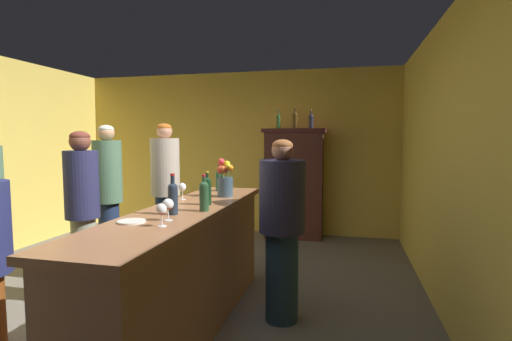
{
  "coord_description": "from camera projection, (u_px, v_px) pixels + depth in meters",
  "views": [
    {
      "loc": [
        1.85,
        -2.89,
        1.57
      ],
      "look_at": [
        1.06,
        0.4,
        1.28
      ],
      "focal_mm": 26.54,
      "sensor_mm": 36.0,
      "label": 1
    }
  ],
  "objects": [
    {
      "name": "floor",
      "position": [
        130.0,
        315.0,
        3.36
      ],
      "size": [
        8.47,
        8.47,
        0.0
      ],
      "primitive_type": "plane",
      "color": "#64605A",
      "rests_on": "ground"
    },
    {
      "name": "wall_back",
      "position": [
        236.0,
        152.0,
        6.46
      ],
      "size": [
        5.46,
        0.12,
        2.67
      ],
      "primitive_type": "cube",
      "color": "gold",
      "rests_on": "ground"
    },
    {
      "name": "wall_right",
      "position": [
        477.0,
        172.0,
        2.61
      ],
      "size": [
        0.12,
        6.63,
        2.67
      ],
      "primitive_type": "cube",
      "color": "gold",
      "rests_on": "ground"
    },
    {
      "name": "bar_counter",
      "position": [
        185.0,
        270.0,
        3.04
      ],
      "size": [
        0.6,
        2.66,
        1.01
      ],
      "color": "#93664D",
      "rests_on": "ground"
    },
    {
      "name": "display_cabinet",
      "position": [
        294.0,
        181.0,
        5.96
      ],
      "size": [
        0.97,
        0.43,
        1.72
      ],
      "color": "#44211D",
      "rests_on": "ground"
    },
    {
      "name": "wine_bottle_malbec",
      "position": [
        204.0,
        195.0,
        2.89
      ],
      "size": [
        0.07,
        0.07,
        0.28
      ],
      "color": "#274B2D",
      "rests_on": "bar_counter"
    },
    {
      "name": "wine_bottle_chardonnay",
      "position": [
        207.0,
        190.0,
        3.17
      ],
      "size": [
        0.07,
        0.07,
        0.29
      ],
      "color": "#14321A",
      "rests_on": "bar_counter"
    },
    {
      "name": "wine_bottle_merlot",
      "position": [
        219.0,
        179.0,
        4.02
      ],
      "size": [
        0.07,
        0.07,
        0.29
      ],
      "color": "#255230",
      "rests_on": "bar_counter"
    },
    {
      "name": "wine_bottle_syrah",
      "position": [
        173.0,
        196.0,
        2.76
      ],
      "size": [
        0.07,
        0.07,
        0.3
      ],
      "color": "#222C3B",
      "rests_on": "bar_counter"
    },
    {
      "name": "wine_glass_front",
      "position": [
        182.0,
        188.0,
        3.45
      ],
      "size": [
        0.07,
        0.07,
        0.15
      ],
      "color": "white",
      "rests_on": "bar_counter"
    },
    {
      "name": "wine_glass_mid",
      "position": [
        168.0,
        205.0,
        2.56
      ],
      "size": [
        0.08,
        0.08,
        0.15
      ],
      "color": "white",
      "rests_on": "bar_counter"
    },
    {
      "name": "wine_glass_rear",
      "position": [
        162.0,
        211.0,
        2.38
      ],
      "size": [
        0.07,
        0.07,
        0.15
      ],
      "color": "white",
      "rests_on": "bar_counter"
    },
    {
      "name": "flower_arrangement",
      "position": [
        225.0,
        180.0,
        3.62
      ],
      "size": [
        0.16,
        0.15,
        0.37
      ],
      "color": "#3A5163",
      "rests_on": "bar_counter"
    },
    {
      "name": "cheese_plate",
      "position": [
        132.0,
        221.0,
        2.51
      ],
      "size": [
        0.18,
        0.18,
        0.01
      ],
      "primitive_type": "cylinder",
      "color": "white",
      "rests_on": "bar_counter"
    },
    {
      "name": "display_bottle_left",
      "position": [
        278.0,
        121.0,
        5.94
      ],
      "size": [
        0.06,
        0.06,
        0.29
      ],
      "color": "#254F26",
      "rests_on": "display_cabinet"
    },
    {
      "name": "display_bottle_midleft",
      "position": [
        295.0,
        120.0,
        5.88
      ],
      "size": [
        0.08,
        0.08,
        0.31
      ],
      "color": "#463115",
      "rests_on": "display_cabinet"
    },
    {
      "name": "display_bottle_center",
      "position": [
        311.0,
        121.0,
        5.82
      ],
      "size": [
        0.07,
        0.07,
        0.29
      ],
      "color": "#242535",
      "rests_on": "display_cabinet"
    },
    {
      "name": "patron_in_navy",
      "position": [
        108.0,
        195.0,
        4.11
      ],
      "size": [
        0.3,
        0.3,
        1.71
      ],
      "rotation": [
        0.0,
        0.0,
        -0.34
      ],
      "color": "#1A2746",
      "rests_on": "ground"
    },
    {
      "name": "patron_by_cabinet",
      "position": [
        83.0,
        208.0,
        3.55
      ],
      "size": [
        0.31,
        0.31,
        1.64
      ],
      "rotation": [
        0.0,
        0.0,
        -0.02
      ],
      "color": "gray",
      "rests_on": "ground"
    },
    {
      "name": "patron_redhead",
      "position": [
        165.0,
        189.0,
        4.59
      ],
      "size": [
        0.35,
        0.35,
        1.75
      ],
      "rotation": [
        0.0,
        0.0,
        -0.88
      ],
      "color": "navy",
      "rests_on": "ground"
    },
    {
      "name": "bartender",
      "position": [
        282.0,
        224.0,
        3.21
      ],
      "size": [
        0.39,
        0.39,
        1.56
      ],
      "rotation": [
        0.0,
        0.0,
        3.2
      ],
      "color": "#1E374D",
      "rests_on": "ground"
    }
  ]
}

